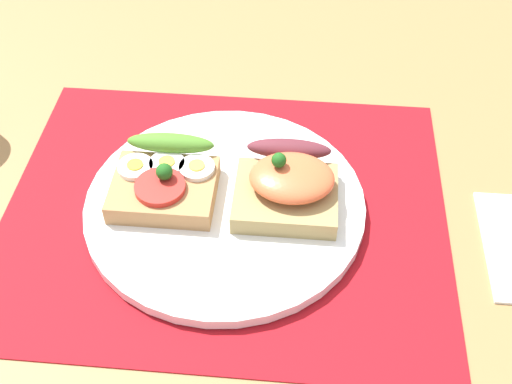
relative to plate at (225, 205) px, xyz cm
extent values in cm
cube|color=olive|center=(0.00, 0.00, -2.48)|extent=(120.00, 90.00, 3.20)
cube|color=maroon|center=(0.00, 0.00, -0.73)|extent=(42.73, 35.04, 0.30)
cylinder|color=white|center=(0.00, 0.00, 0.00)|extent=(26.96, 26.96, 1.15)
cube|color=#AF7B4B|center=(-5.81, 0.09, 1.60)|extent=(9.80, 7.94, 2.05)
cylinder|color=red|center=(-5.88, -0.95, 2.93)|extent=(4.77, 4.77, 0.60)
ellipsoid|color=#4B8227|center=(-5.81, 4.46, 3.53)|extent=(8.62, 2.20, 1.80)
sphere|color=#1E5919|center=(-5.54, 0.09, 4.03)|extent=(1.60, 1.60, 1.60)
cylinder|color=white|center=(-8.75, 1.51, 2.88)|extent=(3.44, 3.44, 0.50)
cylinder|color=yellow|center=(-8.75, 1.51, 3.21)|extent=(1.55, 1.55, 0.16)
cylinder|color=white|center=(-5.81, 2.20, 2.88)|extent=(3.44, 3.44, 0.50)
cylinder|color=yellow|center=(-5.81, 2.20, 3.21)|extent=(1.55, 1.55, 0.16)
cylinder|color=white|center=(-2.87, 1.93, 2.88)|extent=(3.44, 3.44, 0.50)
cylinder|color=yellow|center=(-2.87, 1.93, 3.21)|extent=(1.55, 1.55, 0.16)
cube|color=#A38A54|center=(5.81, 0.27, 1.57)|extent=(9.68, 8.13, 1.98)
ellipsoid|color=#E96539|center=(6.28, 0.57, 3.72)|extent=(7.94, 6.51, 2.33)
ellipsoid|color=maroon|center=(5.81, 4.74, 3.45)|extent=(8.23, 2.20, 1.80)
sphere|color=#1E5919|center=(5.01, 0.87, 5.58)|extent=(1.40, 1.40, 1.40)
camera|label=1|loc=(6.69, -41.41, 46.31)|focal=45.34mm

